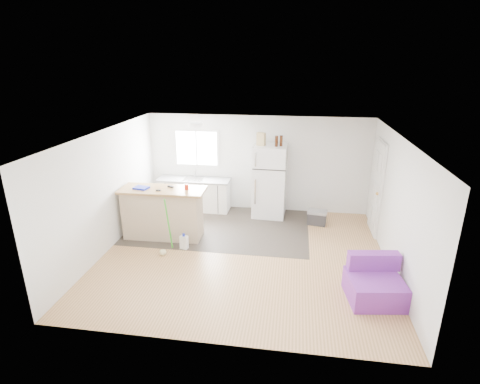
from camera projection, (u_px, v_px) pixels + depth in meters
The scene contains 19 objects.
room at pixel (244, 198), 7.03m from camera, with size 5.51×5.01×2.41m.
vinyl_zone at pixel (220, 226), 8.70m from camera, with size 4.05×2.50×0.00m, color #322B26.
window at pixel (197, 148), 9.45m from camera, with size 1.18×0.06×0.98m.
interior_door at pixel (377, 188), 8.16m from camera, with size 0.11×0.92×2.10m.
ceiling_fixture at pixel (196, 125), 7.93m from camera, with size 0.30×0.30×0.07m, color white.
kitchen_cabinets at pixel (194, 194), 9.58m from camera, with size 1.84×0.58×1.08m.
peninsula at pixel (163, 213), 8.04m from camera, with size 1.81×0.73×1.10m.
refrigerator at pixel (270, 181), 9.06m from camera, with size 0.81×0.77×1.76m.
cooler at pixel (317, 217), 8.77m from camera, with size 0.48×0.36×0.34m.
purple_seat at pixel (374, 284), 6.02m from camera, with size 0.94×0.90×0.69m.
cleaner_jug at pixel (184, 242), 7.64m from camera, with size 0.17×0.14×0.34m.
mop at pixel (165, 244), 7.38m from camera, with size 0.20×0.34×1.22m.
red_cup at pixel (187, 187), 7.78m from camera, with size 0.08×0.08×0.12m, color red.
blue_tray at pixel (141, 188), 7.86m from camera, with size 0.30×0.22×0.04m, color #1320B5.
tool_a at pixel (170, 187), 7.94m from camera, with size 0.14×0.05×0.03m, color black.
tool_b at pixel (158, 190), 7.72m from camera, with size 0.10×0.04×0.03m, color black.
cardboard_box at pixel (261, 139), 8.71m from camera, with size 0.20×0.10×0.30m, color tan.
bottle_left at pixel (276, 141), 8.62m from camera, with size 0.07×0.07×0.25m, color #391A0A.
bottle_right at pixel (281, 141), 8.66m from camera, with size 0.07×0.07×0.25m, color #391A0A.
Camera 1 is at (0.91, -6.52, 3.67)m, focal length 28.00 mm.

